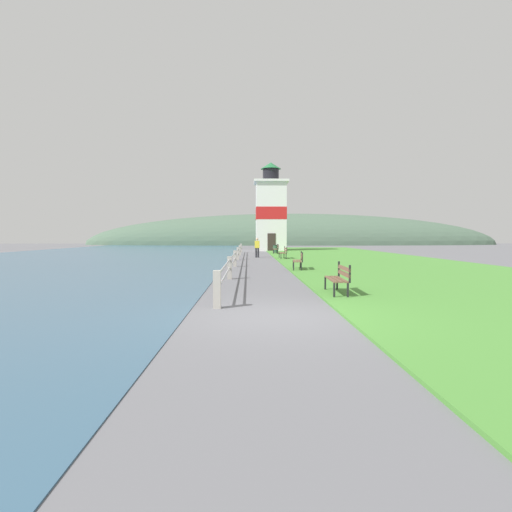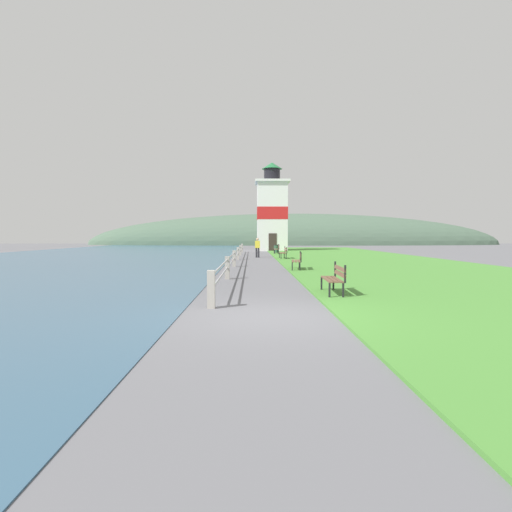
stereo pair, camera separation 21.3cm
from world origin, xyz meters
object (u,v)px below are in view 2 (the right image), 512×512
Objects in this scene: park_bench_midway at (298,260)px; trash_bin at (276,249)px; lighthouse at (272,212)px; park_bench_by_lighthouse at (277,248)px; park_bench_near at (335,277)px; person_strolling at (257,247)px; park_bench_far at (284,252)px.

trash_bin is (0.16, 19.40, -0.11)m from park_bench_midway.
park_bench_midway is at bearing -90.13° from lighthouse.
park_bench_by_lighthouse is 1.99× the size of trash_bin.
park_bench_near and park_bench_by_lighthouse have the same top height.
park_bench_near is 26.08m from park_bench_by_lighthouse.
trash_bin is (0.06, 27.83, -0.11)m from park_bench_near.
person_strolling is (-1.84, 11.78, 0.31)m from park_bench_midway.
park_bench_near and park_bench_midway have the same top height.
park_bench_by_lighthouse is at bearing -90.36° from park_bench_far.
trash_bin is at bearing -90.56° from park_bench_far.
park_bench_near reaches higher than trash_bin.
park_bench_by_lighthouse is 6.20m from person_strolling.
park_bench_by_lighthouse is at bearing -88.02° from park_bench_near.
person_strolling is at bearing -49.92° from park_bench_far.
park_bench_by_lighthouse is 1.75m from trash_bin.
park_bench_far is 0.17× the size of lighthouse.
person_strolling is (-1.94, 20.20, 0.31)m from park_bench_near.
trash_bin is (0.07, 9.90, -0.11)m from park_bench_far.
park_bench_near and park_bench_far have the same top height.
person_strolling is 1.86× the size of trash_bin.
person_strolling is at bearing -75.35° from park_bench_midway.
park_bench_far is 1.09× the size of person_strolling.
trash_bin is at bearing -10.93° from person_strolling.
lighthouse is 7.97m from trash_bin.
park_bench_midway is 11.93m from person_strolling.
park_bench_near is 0.95× the size of park_bench_far.
park_bench_midway is 1.13× the size of person_strolling.
park_bench_far is at bearing -84.73° from park_bench_midway.
park_bench_near is 1.04× the size of person_strolling.
park_bench_near is at bearing -89.93° from lighthouse.
person_strolling is (-1.96, -5.88, 0.31)m from park_bench_by_lighthouse.
person_strolling reaches higher than park_bench_midway.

